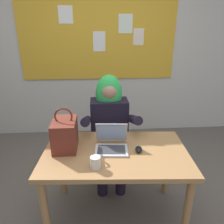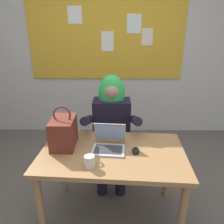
{
  "view_description": "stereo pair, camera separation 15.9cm",
  "coord_description": "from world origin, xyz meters",
  "px_view_note": "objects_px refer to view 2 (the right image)",
  "views": [
    {
      "loc": [
        -0.04,
        -1.61,
        1.7
      ],
      "look_at": [
        0.1,
        0.3,
        0.96
      ],
      "focal_mm": 34.05,
      "sensor_mm": 36.0,
      "label": 1
    },
    {
      "loc": [
        0.11,
        -1.61,
        1.7
      ],
      "look_at": [
        0.1,
        0.3,
        0.96
      ],
      "focal_mm": 34.05,
      "sensor_mm": 36.0,
      "label": 2
    }
  ],
  "objects_px": {
    "desk_main": "(112,160)",
    "chair_at_desk": "(112,135)",
    "laptop": "(109,143)",
    "handbag": "(63,132)",
    "computer_mouse": "(136,150)",
    "coffee_mug": "(89,161)",
    "person_costumed": "(112,122)"
  },
  "relations": [
    {
      "from": "chair_at_desk",
      "to": "handbag",
      "type": "xyz_separation_m",
      "value": [
        -0.42,
        -0.64,
        0.35
      ]
    },
    {
      "from": "handbag",
      "to": "chair_at_desk",
      "type": "bearing_deg",
      "value": 56.7
    },
    {
      "from": "chair_at_desk",
      "to": "computer_mouse",
      "type": "distance_m",
      "value": 0.81
    },
    {
      "from": "chair_at_desk",
      "to": "coffee_mug",
      "type": "bearing_deg",
      "value": -9.68
    },
    {
      "from": "coffee_mug",
      "to": "computer_mouse",
      "type": "bearing_deg",
      "value": 29.55
    },
    {
      "from": "laptop",
      "to": "handbag",
      "type": "bearing_deg",
      "value": 179.65
    },
    {
      "from": "coffee_mug",
      "to": "chair_at_desk",
      "type": "bearing_deg",
      "value": 80.58
    },
    {
      "from": "computer_mouse",
      "to": "desk_main",
      "type": "bearing_deg",
      "value": -175.46
    },
    {
      "from": "coffee_mug",
      "to": "laptop",
      "type": "bearing_deg",
      "value": 63.36
    },
    {
      "from": "computer_mouse",
      "to": "coffee_mug",
      "type": "bearing_deg",
      "value": -142.12
    },
    {
      "from": "handbag",
      "to": "desk_main",
      "type": "bearing_deg",
      "value": -12.28
    },
    {
      "from": "chair_at_desk",
      "to": "person_costumed",
      "type": "bearing_deg",
      "value": -0.17
    },
    {
      "from": "laptop",
      "to": "handbag",
      "type": "xyz_separation_m",
      "value": [
        -0.4,
        0.04,
        0.09
      ]
    },
    {
      "from": "laptop",
      "to": "desk_main",
      "type": "bearing_deg",
      "value": -56.84
    },
    {
      "from": "computer_mouse",
      "to": "coffee_mug",
      "type": "relative_size",
      "value": 1.09
    },
    {
      "from": "desk_main",
      "to": "chair_at_desk",
      "type": "distance_m",
      "value": 0.74
    },
    {
      "from": "chair_at_desk",
      "to": "person_costumed",
      "type": "height_order",
      "value": "person_costumed"
    },
    {
      "from": "person_costumed",
      "to": "computer_mouse",
      "type": "relative_size",
      "value": 11.96
    },
    {
      "from": "desk_main",
      "to": "laptop",
      "type": "height_order",
      "value": "laptop"
    },
    {
      "from": "person_costumed",
      "to": "handbag",
      "type": "distance_m",
      "value": 0.67
    },
    {
      "from": "handbag",
      "to": "person_costumed",
      "type": "bearing_deg",
      "value": 50.55
    },
    {
      "from": "laptop",
      "to": "handbag",
      "type": "height_order",
      "value": "handbag"
    },
    {
      "from": "person_costumed",
      "to": "laptop",
      "type": "height_order",
      "value": "person_costumed"
    },
    {
      "from": "laptop",
      "to": "coffee_mug",
      "type": "relative_size",
      "value": 3.22
    },
    {
      "from": "person_costumed",
      "to": "computer_mouse",
      "type": "bearing_deg",
      "value": 19.12
    },
    {
      "from": "handbag",
      "to": "coffee_mug",
      "type": "bearing_deg",
      "value": -50.63
    },
    {
      "from": "laptop",
      "to": "coffee_mug",
      "type": "bearing_deg",
      "value": -111.83
    },
    {
      "from": "chair_at_desk",
      "to": "person_costumed",
      "type": "relative_size",
      "value": 0.72
    },
    {
      "from": "chair_at_desk",
      "to": "handbag",
      "type": "distance_m",
      "value": 0.84
    },
    {
      "from": "desk_main",
      "to": "coffee_mug",
      "type": "relative_size",
      "value": 13.54
    },
    {
      "from": "chair_at_desk",
      "to": "laptop",
      "type": "bearing_deg",
      "value": -1.74
    },
    {
      "from": "chair_at_desk",
      "to": "handbag",
      "type": "bearing_deg",
      "value": -33.57
    }
  ]
}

